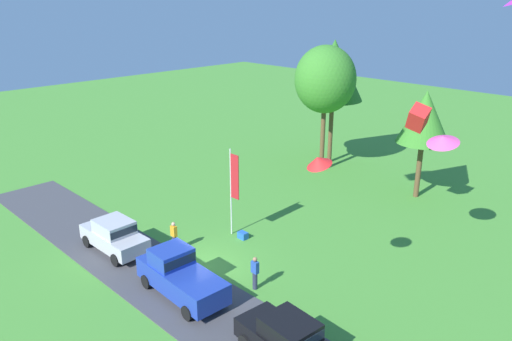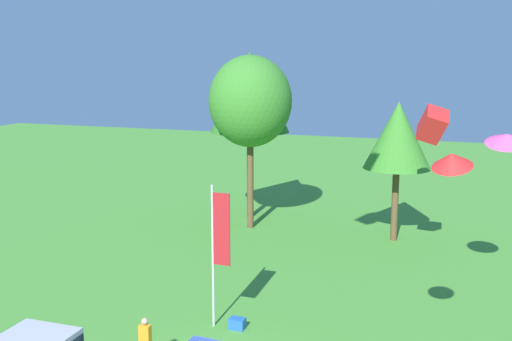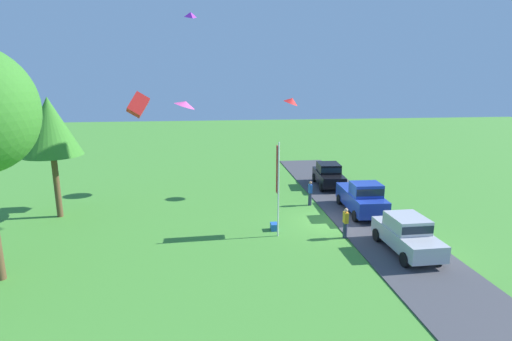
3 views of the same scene
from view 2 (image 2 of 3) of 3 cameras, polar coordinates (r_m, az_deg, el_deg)
tree_center_back at (r=36.09m, az=-0.60°, el=7.43°), size 4.79×4.79×10.12m
tree_left_of_center at (r=33.80m, az=-0.55°, el=6.56°), size 4.69×4.69×9.91m
tree_far_left at (r=32.35m, az=13.35°, el=3.22°), size 3.55×3.55×7.49m
flag_banner at (r=21.42m, az=-3.58°, el=-6.49°), size 0.71×0.08×5.27m
cooler_box at (r=22.34m, az=-1.79°, el=-14.37°), size 0.56×0.40×0.40m
kite_delta_mid_center at (r=24.29m, az=22.78°, el=2.83°), size 1.59×1.63×0.84m
kite_delta_topmost at (r=16.66m, az=18.14°, el=0.96°), size 1.37×1.42×0.74m
kite_box_trailing_tail at (r=27.18m, az=16.46°, el=4.20°), size 1.42×1.66×1.85m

